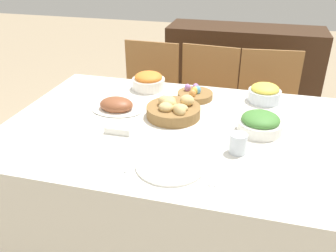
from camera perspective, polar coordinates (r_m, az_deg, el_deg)
name	(u,v)px	position (r m, az deg, el deg)	size (l,w,h in m)	color
ground_plane	(174,242)	(2.18, 0.92, -18.18)	(12.00, 12.00, 0.00)	tan
dining_table	(174,190)	(1.92, 1.01, -10.18)	(1.64, 1.11, 0.77)	silver
chair_far_right	(267,111)	(2.60, 15.65, 2.26)	(0.46, 0.46, 0.90)	olive
chair_far_left	(147,99)	(2.72, -3.36, 4.38)	(0.43, 0.43, 0.90)	olive
chair_far_center	(204,105)	(2.62, 5.81, 3.41)	(0.45, 0.45, 0.90)	olive
sideboard	(242,76)	(3.39, 11.72, 7.86)	(1.35, 0.44, 0.89)	#3D2616
bread_basket	(174,110)	(1.78, 0.91, 2.66)	(0.27, 0.27, 0.11)	olive
egg_basket	(195,94)	(2.01, 4.34, 5.12)	(0.20, 0.20, 0.08)	olive
ham_platter	(116,106)	(1.88, -8.27, 3.23)	(0.27, 0.19, 0.08)	white
pineapple_bowl	(265,93)	(2.03, 15.24, 5.11)	(0.18, 0.18, 0.10)	silver
green_salad_bowl	(260,123)	(1.70, 14.56, 0.46)	(0.21, 0.21, 0.10)	white
carrot_bowl	(149,81)	(2.13, -3.14, 7.20)	(0.19, 0.19, 0.10)	white
dinner_plate	(171,165)	(1.41, 0.41, -6.32)	(0.28, 0.28, 0.01)	white
fork	(132,160)	(1.46, -5.87, -5.46)	(0.02, 0.18, 0.00)	silver
knife	(212,172)	(1.39, 7.02, -7.32)	(0.02, 0.18, 0.00)	silver
spoon	(219,173)	(1.39, 8.25, -7.48)	(0.02, 0.18, 0.00)	silver
drinking_cup	(238,143)	(1.51, 11.18, -2.77)	(0.07, 0.07, 0.09)	silver
butter_dish	(120,128)	(1.67, -7.74, -0.40)	(0.12, 0.08, 0.03)	white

